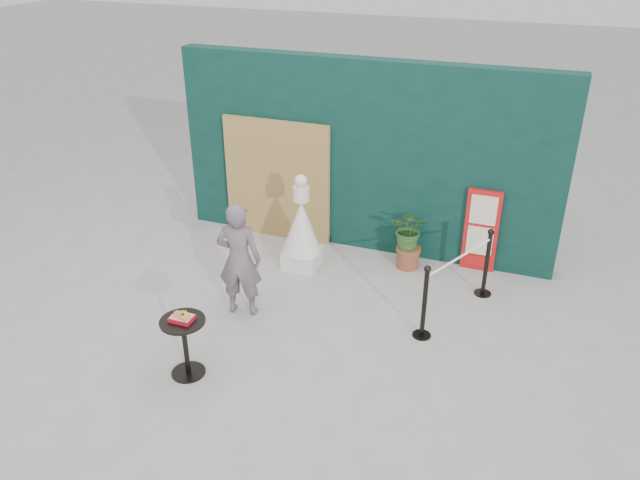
% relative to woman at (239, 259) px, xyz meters
% --- Properties ---
extents(ground, '(60.00, 60.00, 0.00)m').
position_rel_woman_xyz_m(ground, '(0.93, -0.66, -0.81)').
color(ground, '#ADAAA5').
rests_on(ground, ground).
extents(back_wall, '(6.00, 0.30, 3.00)m').
position_rel_woman_xyz_m(back_wall, '(0.93, 2.49, 0.69)').
color(back_wall, black).
rests_on(back_wall, ground).
extents(bamboo_fence, '(1.80, 0.08, 2.00)m').
position_rel_woman_xyz_m(bamboo_fence, '(-0.47, 2.28, 0.19)').
color(bamboo_fence, tan).
rests_on(bamboo_fence, ground).
extents(woman, '(0.65, 0.50, 1.61)m').
position_rel_woman_xyz_m(woman, '(0.00, 0.00, 0.00)').
color(woman, slate).
rests_on(woman, ground).
extents(menu_board, '(0.50, 0.07, 1.30)m').
position_rel_woman_xyz_m(menu_board, '(2.83, 2.30, -0.16)').
color(menu_board, red).
rests_on(menu_board, ground).
extents(statue, '(0.59, 0.59, 1.51)m').
position_rel_woman_xyz_m(statue, '(0.30, 1.44, -0.19)').
color(statue, white).
rests_on(statue, ground).
extents(cafe_table, '(0.52, 0.52, 0.75)m').
position_rel_woman_xyz_m(cafe_table, '(-0.00, -1.40, -0.31)').
color(cafe_table, black).
rests_on(cafe_table, ground).
extents(food_basket, '(0.26, 0.19, 0.11)m').
position_rel_woman_xyz_m(food_basket, '(-0.00, -1.40, -0.02)').
color(food_basket, '#B21321').
rests_on(food_basket, cafe_table).
extents(planter, '(0.56, 0.49, 0.96)m').
position_rel_woman_xyz_m(planter, '(1.82, 1.99, -0.25)').
color(planter, brown).
rests_on(planter, ground).
extents(stanchion_barrier, '(0.84, 1.54, 1.03)m').
position_rel_woman_xyz_m(stanchion_barrier, '(2.71, 0.95, -0.31)').
color(stanchion_barrier, black).
rests_on(stanchion_barrier, ground).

